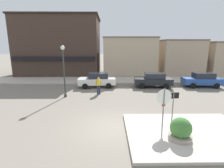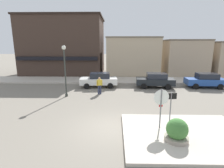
# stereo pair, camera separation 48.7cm
# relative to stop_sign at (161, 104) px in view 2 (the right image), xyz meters

# --- Properties ---
(ground_plane) EXTENTS (160.00, 160.00, 0.00)m
(ground_plane) POSITION_rel_stop_sign_xyz_m (-2.60, 0.22, -1.52)
(ground_plane) COLOR gray
(sidewalk_corner) EXTENTS (6.40, 4.80, 0.15)m
(sidewalk_corner) POSITION_rel_stop_sign_xyz_m (1.21, -0.60, -1.44)
(sidewalk_corner) COLOR beige
(sidewalk_corner) RESTS_ON ground
(kerb_far) EXTENTS (80.00, 4.00, 0.15)m
(kerb_far) POSITION_rel_stop_sign_xyz_m (-2.60, 13.37, -1.44)
(kerb_far) COLOR beige
(kerb_far) RESTS_ON ground
(stop_sign) EXTENTS (0.82, 0.10, 2.30)m
(stop_sign) POSITION_rel_stop_sign_xyz_m (0.00, 0.00, 0.00)
(stop_sign) COLOR slate
(stop_sign) RESTS_ON ground
(one_way_sign) EXTENTS (0.60, 0.08, 2.10)m
(one_way_sign) POSITION_rel_stop_sign_xyz_m (0.57, 0.16, -0.19)
(one_way_sign) COLOR slate
(one_way_sign) RESTS_ON ground
(planter) EXTENTS (1.10, 1.10, 1.23)m
(planter) POSITION_rel_stop_sign_xyz_m (0.47, -1.30, -0.96)
(planter) COLOR gray
(planter) RESTS_ON ground
(lamp_post) EXTENTS (0.36, 0.36, 4.54)m
(lamp_post) POSITION_rel_stop_sign_xyz_m (-6.83, 6.22, 1.44)
(lamp_post) COLOR #333833
(lamp_post) RESTS_ON ground
(parked_car_nearest) EXTENTS (4.12, 2.12, 1.56)m
(parked_car_nearest) POSITION_rel_stop_sign_xyz_m (-4.25, 9.92, -0.71)
(parked_car_nearest) COLOR white
(parked_car_nearest) RESTS_ON ground
(parked_car_second) EXTENTS (4.12, 2.11, 1.56)m
(parked_car_second) POSITION_rel_stop_sign_xyz_m (1.89, 9.80, -0.71)
(parked_car_second) COLOR black
(parked_car_second) RESTS_ON ground
(parked_car_third) EXTENTS (4.08, 2.04, 1.56)m
(parked_car_third) POSITION_rel_stop_sign_xyz_m (7.28, 9.89, -0.71)
(parked_car_third) COLOR #234C9E
(parked_car_third) RESTS_ON ground
(pedestrian_crossing_near) EXTENTS (0.55, 0.32, 1.61)m
(pedestrian_crossing_near) POSITION_rel_stop_sign_xyz_m (-3.91, 7.06, -0.65)
(pedestrian_crossing_near) COLOR #2D334C
(pedestrian_crossing_near) RESTS_ON ground
(building_corner_shop) EXTENTS (12.17, 8.58, 8.74)m
(building_corner_shop) POSITION_rel_stop_sign_xyz_m (-10.52, 19.41, 2.85)
(building_corner_shop) COLOR #3D2D26
(building_corner_shop) RESTS_ON ground
(building_storefront_left_near) EXTENTS (7.78, 6.52, 5.66)m
(building_storefront_left_near) POSITION_rel_stop_sign_xyz_m (0.08, 18.65, 1.32)
(building_storefront_left_near) COLOR tan
(building_storefront_left_near) RESTS_ON ground
(building_storefront_left_mid) EXTENTS (5.96, 5.80, 5.29)m
(building_storefront_left_mid) POSITION_rel_stop_sign_xyz_m (7.81, 18.21, 1.13)
(building_storefront_left_mid) COLOR tan
(building_storefront_left_mid) RESTS_ON ground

